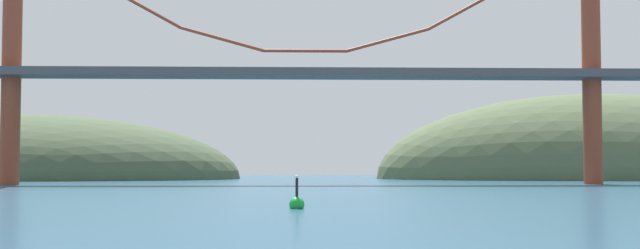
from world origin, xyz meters
name	(u,v)px	position (x,y,z in m)	size (l,w,h in m)	color
headland_left	(26,179)	(-55.00, 135.00, 0.00)	(85.08, 44.00, 25.75)	#425138
headland_right	(596,179)	(60.00, 135.00, 0.00)	(90.00, 44.00, 34.53)	#4C5B3D
suspension_bridge	(305,62)	(0.00, 95.00, 18.34)	(123.40, 6.00, 40.85)	brown
channel_buoy	(297,203)	(-1.44, 34.53, 0.37)	(1.10, 1.10, 2.64)	green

